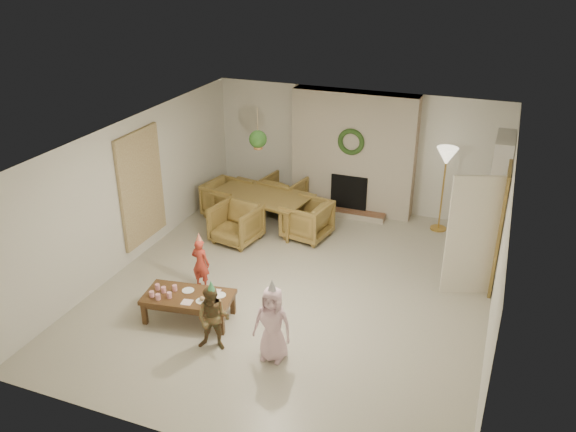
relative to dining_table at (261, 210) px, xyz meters
The scene contains 56 objects.
floor 2.44m from the dining_table, 52.84° to the right, with size 7.00×7.00×0.00m, color #B7B29E.
ceiling 3.24m from the dining_table, 52.84° to the right, with size 7.00×7.00×0.00m, color white.
wall_back 2.33m from the dining_table, 47.23° to the left, with size 7.00×7.00×0.00m, color silver.
wall_front 5.69m from the dining_table, 74.95° to the right, with size 7.00×7.00×0.00m, color silver.
wall_left 2.63m from the dining_table, 128.71° to the right, with size 7.00×7.00×0.00m, color silver.
wall_right 4.94m from the dining_table, 23.34° to the right, with size 7.00×7.00×0.00m, color silver.
fireplace_mass 2.20m from the dining_table, 43.35° to the left, with size 2.50×0.40×2.50m, color #4E2A14.
fireplace_hearth 1.80m from the dining_table, 35.14° to the left, with size 1.60×0.30×0.12m, color brown.
fireplace_firebox 1.89m from the dining_table, 39.37° to the left, with size 0.75×0.12×0.75m, color black.
fireplace_wreath 2.22m from the dining_table, 38.17° to the left, with size 0.54×0.54×0.10m, color #224319.
floor_lamp_base 3.50m from the dining_table, 17.96° to the left, with size 0.31×0.31×0.03m, color gold.
floor_lamp_post 3.52m from the dining_table, 17.96° to the left, with size 0.03×0.03×1.51m, color gold.
floor_lamp_shade 3.68m from the dining_table, 17.96° to the left, with size 0.40×0.40×0.33m, color beige.
bookshelf_carcass 4.38m from the dining_table, ahead, with size 0.30×1.00×2.20m, color white.
bookshelf_shelf_a 4.30m from the dining_table, ahead, with size 0.30×0.92×0.03m, color white.
bookshelf_shelf_b 4.33m from the dining_table, ahead, with size 0.30×0.92×0.03m, color white.
bookshelf_shelf_c 4.39m from the dining_table, ahead, with size 0.30×0.92×0.03m, color white.
bookshelf_shelf_d 4.49m from the dining_table, ahead, with size 0.30×0.92×0.03m, color white.
books_row_lower 4.27m from the dining_table, ahead, with size 0.20×0.40×0.24m, color maroon.
books_row_mid 4.33m from the dining_table, ahead, with size 0.20×0.44×0.24m, color navy.
books_row_upper 4.39m from the dining_table, ahead, with size 0.20×0.36×0.22m, color gold.
door_frame 4.53m from the dining_table, ahead, with size 0.05×0.86×2.04m, color olive.
door_leaf 4.24m from the dining_table, 15.29° to the right, with size 0.05×0.80×2.00m, color beige.
curtain_panel 2.46m from the dining_table, 131.07° to the right, with size 0.06×1.20×2.00m, color #C4B98A.
dining_table is the anchor object (origin of this frame).
dining_chair_near 0.83m from the dining_table, 100.33° to the right, with size 0.79×0.81×0.74m, color olive.
dining_chair_far 0.83m from the dining_table, 79.67° to the left, with size 0.79×0.81×0.74m, color olive.
dining_chair_left 0.83m from the dining_table, 169.67° to the left, with size 0.79×0.81×0.74m, color olive.
dining_chair_right 1.04m from the dining_table, 10.33° to the right, with size 0.79×0.81×0.74m, color olive.
hanging_plant_cord 1.87m from the dining_table, 69.54° to the right, with size 0.01×0.01×0.70m, color tan.
hanging_plant_pot 1.54m from the dining_table, 69.54° to the right, with size 0.16×0.16×0.12m, color #9A6031.
hanging_plant_foliage 1.65m from the dining_table, 69.54° to the right, with size 0.32×0.32×0.32m, color #1E4517.
coffee_table_top 3.34m from the dining_table, 85.15° to the right, with size 1.31×0.65×0.06m, color #54371C.
coffee_table_apron 3.34m from the dining_table, 85.15° to the right, with size 1.21×0.55×0.08m, color #54371C.
coffee_leg_fl 3.69m from the dining_table, 94.12° to the right, with size 0.07×0.07×0.34m, color #54371C.
coffee_leg_fr 3.62m from the dining_table, 75.47° to the right, with size 0.07×0.07×0.34m, color #54371C.
coffee_leg_bl 3.18m from the dining_table, 96.22° to the right, with size 0.07×0.07×0.34m, color #54371C.
coffee_leg_br 3.10m from the dining_table, 74.42° to the right, with size 0.07×0.07×0.34m, color #54371C.
cup_a 3.56m from the dining_table, 93.11° to the right, with size 0.07×0.07×0.09m, color white.
cup_b 3.36m from the dining_table, 93.79° to the right, with size 0.07×0.07×0.09m, color white.
cup_c 3.59m from the dining_table, 91.05° to the right, with size 0.07×0.07×0.09m, color white.
cup_d 3.39m from the dining_table, 91.62° to the right, with size 0.07×0.07×0.09m, color white.
cup_e 3.49m from the dining_table, 88.99° to the right, with size 0.07×0.07×0.09m, color white.
cup_f 3.29m from the dining_table, 89.44° to the right, with size 0.07×0.07×0.09m, color white.
plate_a 3.22m from the dining_table, 86.18° to the right, with size 0.18×0.18×0.01m, color white.
plate_b 3.44m from the dining_table, 80.85° to the right, with size 0.18×0.18×0.01m, color white.
plate_c 3.24m from the dining_table, 77.26° to the right, with size 0.18×0.18×0.01m, color white.
food_scoop 3.44m from the dining_table, 80.85° to the right, with size 0.07×0.07×0.07m, color tan.
napkin_left 3.52m from the dining_table, 84.15° to the right, with size 0.15×0.15×0.01m, color beige.
napkin_right 3.16m from the dining_table, 78.97° to the right, with size 0.15×0.15×0.01m, color beige.
child_red 2.47m from the dining_table, 89.56° to the right, with size 0.32×0.21×0.86m, color red.
party_hat_red 2.54m from the dining_table, 89.56° to the right, with size 0.12×0.12×0.16m, color gold.
child_plaid 3.95m from the dining_table, 75.91° to the right, with size 0.47×0.37×0.97m, color brown.
party_hat_plaid 4.00m from the dining_table, 75.91° to the right, with size 0.11×0.11×0.16m, color #47A660.
child_pink 4.14m from the dining_table, 64.36° to the right, with size 0.53×0.34×1.08m, color silver.
party_hat_pink 4.21m from the dining_table, 64.36° to the right, with size 0.14×0.14×0.20m, color #B9B9C0.
Camera 1 is at (2.81, -7.67, 5.08)m, focal length 36.46 mm.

